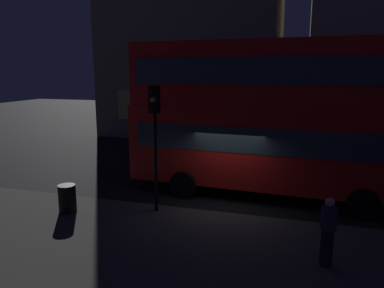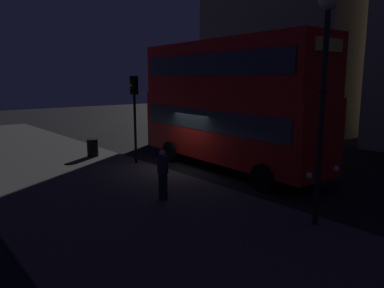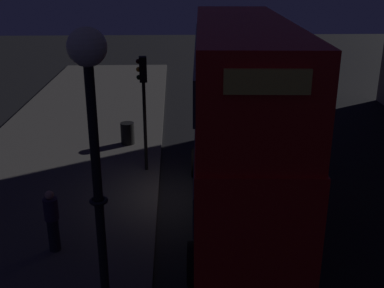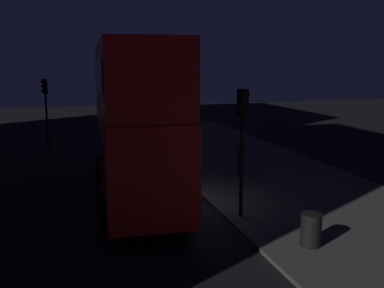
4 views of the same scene
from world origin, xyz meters
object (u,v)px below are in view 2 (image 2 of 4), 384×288
object	(u,v)px
double_decker_bus	(227,100)
litter_bin	(93,148)
street_lamp	(325,53)
traffic_light_near_kerb	(134,101)
pedestrian	(163,174)

from	to	relation	value
double_decker_bus	litter_bin	world-z (taller)	double_decker_bus
street_lamp	traffic_light_near_kerb	bearing A→B (deg)	179.56
double_decker_bus	litter_bin	distance (m)	7.49
double_decker_bus	pedestrian	size ratio (longest dim) A/B	6.05
street_lamp	litter_bin	world-z (taller)	street_lamp
litter_bin	traffic_light_near_kerb	bearing A→B (deg)	18.00
street_lamp	pedestrian	bearing A→B (deg)	-155.52
double_decker_bus	traffic_light_near_kerb	bearing A→B (deg)	-134.40
double_decker_bus	litter_bin	bearing A→B (deg)	-144.30
traffic_light_near_kerb	street_lamp	world-z (taller)	street_lamp
traffic_light_near_kerb	pedestrian	bearing A→B (deg)	-26.22
pedestrian	traffic_light_near_kerb	bearing A→B (deg)	-13.81
pedestrian	litter_bin	xyz separation A→B (m)	(-7.93, 1.18, -0.41)
traffic_light_near_kerb	street_lamp	bearing A→B (deg)	-4.81
pedestrian	litter_bin	distance (m)	8.03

